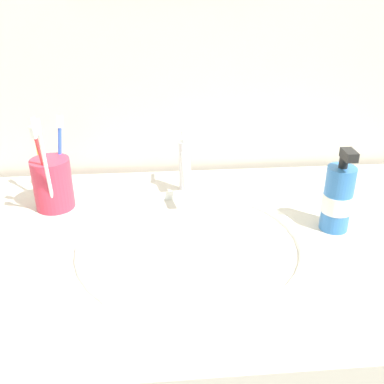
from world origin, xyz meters
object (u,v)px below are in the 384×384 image
at_px(toothbrush_yellow, 39,154).
at_px(toothbrush_red, 43,163).
at_px(toothbrush_blue, 60,154).
at_px(faucet, 185,167).
at_px(toothbrush_white, 45,164).
at_px(toothbrush_cup, 53,184).
at_px(soap_dispenser, 338,198).

distance_m(toothbrush_yellow, toothbrush_red, 0.07).
bearing_deg(toothbrush_yellow, toothbrush_blue, -12.17).
relative_size(faucet, toothbrush_white, 0.73).
relative_size(toothbrush_cup, soap_dispenser, 0.64).
relative_size(toothbrush_cup, toothbrush_yellow, 0.61).
bearing_deg(toothbrush_white, toothbrush_blue, 83.67).
xyz_separation_m(toothbrush_yellow, soap_dispenser, (0.56, -0.17, -0.04)).
height_order(toothbrush_white, toothbrush_red, toothbrush_white).
xyz_separation_m(toothbrush_white, toothbrush_yellow, (-0.03, 0.09, -0.02)).
bearing_deg(soap_dispenser, toothbrush_red, 168.94).
relative_size(toothbrush_white, toothbrush_yellow, 1.19).
bearing_deg(toothbrush_yellow, faucet, -1.59).
height_order(toothbrush_cup, toothbrush_blue, toothbrush_blue).
bearing_deg(faucet, toothbrush_white, -161.98).
relative_size(toothbrush_red, toothbrush_blue, 1.03).
distance_m(toothbrush_cup, soap_dispenser, 0.55).
bearing_deg(toothbrush_red, toothbrush_blue, 68.58).
bearing_deg(toothbrush_blue, toothbrush_yellow, 167.83).
bearing_deg(toothbrush_yellow, soap_dispenser, -16.79).
distance_m(toothbrush_white, toothbrush_red, 0.03).
bearing_deg(soap_dispenser, toothbrush_white, 171.77).
relative_size(faucet, toothbrush_red, 0.82).
xyz_separation_m(faucet, soap_dispenser, (0.27, -0.16, -0.00)).
bearing_deg(toothbrush_blue, toothbrush_red, -111.42).
distance_m(toothbrush_cup, toothbrush_blue, 0.06).
height_order(toothbrush_blue, soap_dispenser, toothbrush_blue).
height_order(toothbrush_cup, toothbrush_white, toothbrush_white).
bearing_deg(toothbrush_red, soap_dispenser, -11.06).
xyz_separation_m(toothbrush_white, toothbrush_blue, (0.01, 0.08, -0.01)).
bearing_deg(faucet, toothbrush_yellow, 178.41).
bearing_deg(toothbrush_white, faucet, 18.02).
bearing_deg(soap_dispenser, toothbrush_cup, 166.21).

